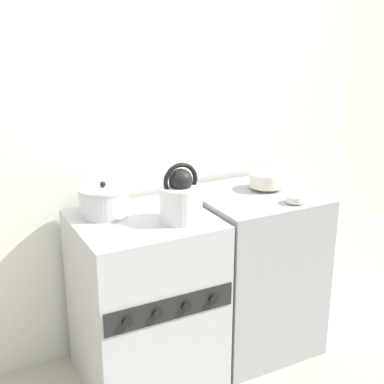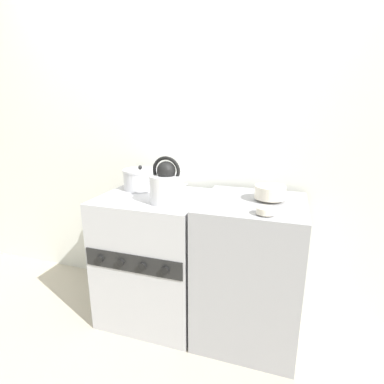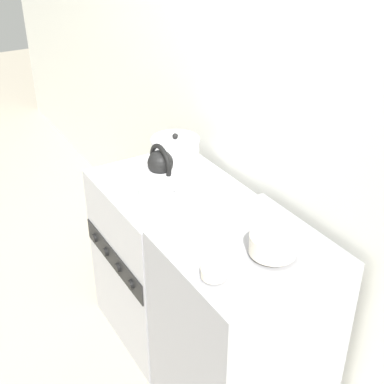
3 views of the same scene
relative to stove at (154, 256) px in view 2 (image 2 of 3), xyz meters
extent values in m
plane|color=#B2A893|center=(0.00, -0.29, -0.43)|extent=(12.00, 12.00, 0.00)
cube|color=silver|center=(0.00, 0.37, 0.82)|extent=(7.00, 0.06, 2.50)
cube|color=#B2B2B7|center=(0.00, 0.00, 0.00)|extent=(0.64, 0.58, 0.85)
cube|color=black|center=(0.00, -0.29, 0.10)|extent=(0.62, 0.01, 0.11)
cylinder|color=black|center=(-0.21, -0.30, 0.10)|extent=(0.04, 0.02, 0.04)
cylinder|color=black|center=(-0.07, -0.30, 0.10)|extent=(0.04, 0.02, 0.04)
cylinder|color=black|center=(0.07, -0.30, 0.10)|extent=(0.04, 0.02, 0.04)
cylinder|color=black|center=(0.21, -0.30, 0.10)|extent=(0.04, 0.02, 0.04)
cube|color=#99999E|center=(0.63, 0.00, 0.01)|extent=(0.59, 0.59, 0.88)
cylinder|color=silver|center=(0.14, -0.10, 0.51)|extent=(0.20, 0.20, 0.16)
sphere|color=black|center=(0.14, -0.10, 0.62)|extent=(0.11, 0.11, 0.11)
torus|color=black|center=(0.14, -0.10, 0.62)|extent=(0.17, 0.02, 0.17)
cone|color=silver|center=(0.24, -0.10, 0.53)|extent=(0.10, 0.04, 0.08)
cylinder|color=silver|center=(-0.14, 0.13, 0.49)|extent=(0.23, 0.23, 0.12)
cylinder|color=silver|center=(-0.14, 0.13, 0.56)|extent=(0.24, 0.24, 0.01)
sphere|color=black|center=(-0.14, 0.13, 0.58)|extent=(0.03, 0.03, 0.03)
cylinder|color=beige|center=(0.72, 0.04, 0.46)|extent=(0.08, 0.08, 0.02)
cylinder|color=beige|center=(0.72, 0.04, 0.50)|extent=(0.17, 0.17, 0.07)
cylinder|color=beige|center=(0.72, -0.21, 0.45)|extent=(0.04, 0.04, 0.01)
cylinder|color=beige|center=(0.72, -0.21, 0.47)|extent=(0.09, 0.09, 0.03)
camera|label=1|loc=(-0.87, -2.16, 1.32)|focal=50.00mm
camera|label=2|loc=(0.80, -1.66, 0.96)|focal=28.00mm
camera|label=3|loc=(1.92, -1.02, 1.62)|focal=50.00mm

